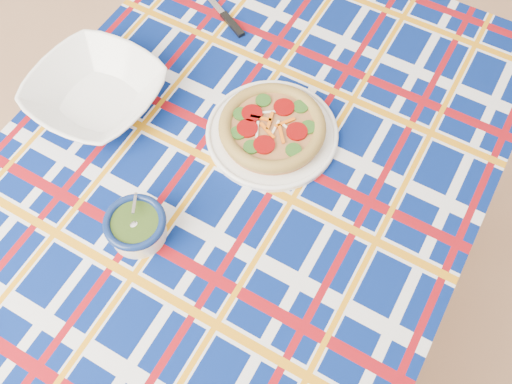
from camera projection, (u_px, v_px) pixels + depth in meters
floor at (287, 117)px, 1.98m from camera, size 4.00×4.00×0.00m
dining_table at (217, 215)px, 1.12m from camera, size 1.64×1.34×0.66m
tablecloth at (216, 210)px, 1.10m from camera, size 1.68×1.38×0.09m
main_focaccia_plate at (272, 128)px, 1.11m from camera, size 0.34×0.34×0.05m
pesto_bowl at (136, 226)px, 1.00m from camera, size 0.14×0.14×0.07m
serving_bowl at (96, 93)px, 1.14m from camera, size 0.33×0.33×0.06m
table_knife at (212, 0)px, 1.31m from camera, size 0.04×0.21×0.01m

